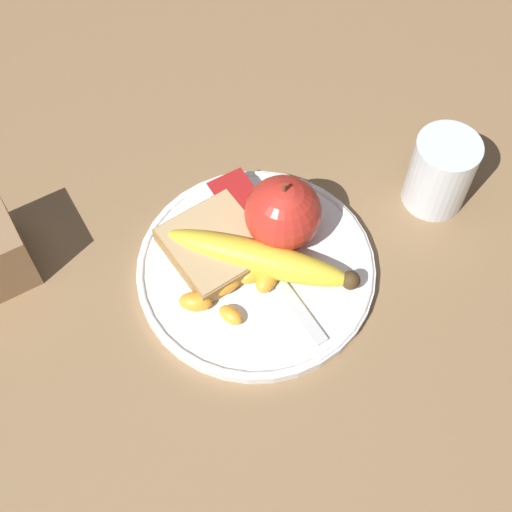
{
  "coord_description": "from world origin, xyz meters",
  "views": [
    {
      "loc": [
        0.3,
        -0.18,
        0.62
      ],
      "look_at": [
        0.0,
        0.0,
        0.03
      ],
      "focal_mm": 50.0,
      "sensor_mm": 36.0,
      "label": 1
    }
  ],
  "objects_px": {
    "apple": "(283,213)",
    "bread_slice": "(216,246)",
    "banana": "(264,259)",
    "plate": "(256,268)",
    "jam_packet": "(236,198)",
    "juice_glass": "(440,174)",
    "fork": "(264,262)"
  },
  "relations": [
    {
      "from": "banana",
      "to": "jam_packet",
      "type": "bearing_deg",
      "value": 170.53
    },
    {
      "from": "plate",
      "to": "banana",
      "type": "relative_size",
      "value": 1.48
    },
    {
      "from": "apple",
      "to": "bread_slice",
      "type": "relative_size",
      "value": 0.84
    },
    {
      "from": "fork",
      "to": "jam_packet",
      "type": "height_order",
      "value": "jam_packet"
    },
    {
      "from": "plate",
      "to": "fork",
      "type": "height_order",
      "value": "fork"
    },
    {
      "from": "juice_glass",
      "to": "banana",
      "type": "xyz_separation_m",
      "value": [
        -0.01,
        -0.2,
        -0.01
      ]
    },
    {
      "from": "plate",
      "to": "fork",
      "type": "bearing_deg",
      "value": 82.99
    },
    {
      "from": "juice_glass",
      "to": "jam_packet",
      "type": "relative_size",
      "value": 1.73
    },
    {
      "from": "bread_slice",
      "to": "fork",
      "type": "bearing_deg",
      "value": 43.88
    },
    {
      "from": "juice_glass",
      "to": "apple",
      "type": "relative_size",
      "value": 1.01
    },
    {
      "from": "fork",
      "to": "jam_packet",
      "type": "distance_m",
      "value": 0.08
    },
    {
      "from": "juice_glass",
      "to": "bread_slice",
      "type": "bearing_deg",
      "value": -101.87
    },
    {
      "from": "juice_glass",
      "to": "jam_packet",
      "type": "bearing_deg",
      "value": -115.36
    },
    {
      "from": "plate",
      "to": "banana",
      "type": "distance_m",
      "value": 0.02
    },
    {
      "from": "plate",
      "to": "apple",
      "type": "bearing_deg",
      "value": 114.88
    },
    {
      "from": "apple",
      "to": "fork",
      "type": "xyz_separation_m",
      "value": [
        0.02,
        -0.03,
        -0.04
      ]
    },
    {
      "from": "juice_glass",
      "to": "banana",
      "type": "distance_m",
      "value": 0.2
    },
    {
      "from": "banana",
      "to": "bread_slice",
      "type": "distance_m",
      "value": 0.05
    },
    {
      "from": "apple",
      "to": "fork",
      "type": "distance_m",
      "value": 0.05
    },
    {
      "from": "fork",
      "to": "jam_packet",
      "type": "bearing_deg",
      "value": -9.52
    },
    {
      "from": "fork",
      "to": "jam_packet",
      "type": "relative_size",
      "value": 3.49
    },
    {
      "from": "bread_slice",
      "to": "jam_packet",
      "type": "height_order",
      "value": "same"
    },
    {
      "from": "plate",
      "to": "bread_slice",
      "type": "relative_size",
      "value": 2.36
    },
    {
      "from": "apple",
      "to": "bread_slice",
      "type": "xyz_separation_m",
      "value": [
        -0.02,
        -0.07,
        -0.03
      ]
    },
    {
      "from": "apple",
      "to": "fork",
      "type": "relative_size",
      "value": 0.49
    },
    {
      "from": "jam_packet",
      "to": "plate",
      "type": "bearing_deg",
      "value": -14.57
    },
    {
      "from": "plate",
      "to": "jam_packet",
      "type": "distance_m",
      "value": 0.08
    },
    {
      "from": "banana",
      "to": "plate",
      "type": "bearing_deg",
      "value": -127.62
    },
    {
      "from": "plate",
      "to": "apple",
      "type": "height_order",
      "value": "apple"
    },
    {
      "from": "bread_slice",
      "to": "fork",
      "type": "relative_size",
      "value": 0.58
    },
    {
      "from": "bread_slice",
      "to": "juice_glass",
      "type": "bearing_deg",
      "value": 78.13
    },
    {
      "from": "apple",
      "to": "banana",
      "type": "xyz_separation_m",
      "value": [
        0.02,
        -0.04,
        -0.02
      ]
    }
  ]
}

